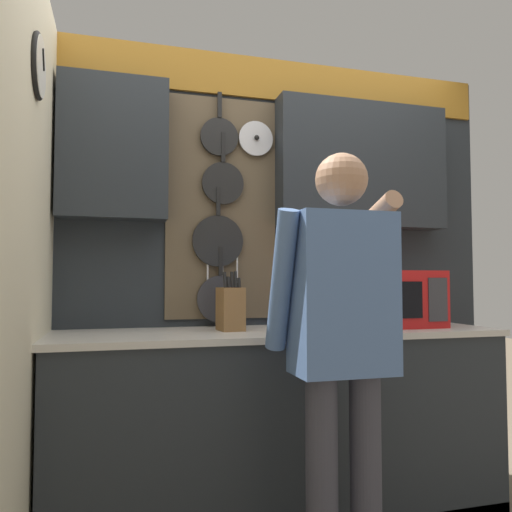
{
  "coord_description": "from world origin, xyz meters",
  "views": [
    {
      "loc": [
        -0.79,
        -2.36,
        1.17
      ],
      "look_at": [
        -0.07,
        0.2,
        1.3
      ],
      "focal_mm": 35.0,
      "sensor_mm": 36.0,
      "label": 1
    }
  ],
  "objects_px": {
    "microwave": "(387,299)",
    "utensil_crock": "(317,312)",
    "knife_block": "(230,308)",
    "person": "(341,328)"
  },
  "relations": [
    {
      "from": "microwave",
      "to": "utensil_crock",
      "type": "xyz_separation_m",
      "value": [
        -0.4,
        0.0,
        -0.06
      ]
    },
    {
      "from": "microwave",
      "to": "knife_block",
      "type": "xyz_separation_m",
      "value": [
        -0.86,
        0.0,
        -0.04
      ]
    },
    {
      "from": "knife_block",
      "to": "person",
      "type": "bearing_deg",
      "value": -65.12
    },
    {
      "from": "knife_block",
      "to": "person",
      "type": "xyz_separation_m",
      "value": [
        0.29,
        -0.63,
        -0.05
      ]
    },
    {
      "from": "microwave",
      "to": "person",
      "type": "relative_size",
      "value": 0.3
    },
    {
      "from": "utensil_crock",
      "to": "person",
      "type": "height_order",
      "value": "person"
    },
    {
      "from": "microwave",
      "to": "person",
      "type": "distance_m",
      "value": 0.85
    },
    {
      "from": "utensil_crock",
      "to": "person",
      "type": "distance_m",
      "value": 0.65
    },
    {
      "from": "knife_block",
      "to": "utensil_crock",
      "type": "height_order",
      "value": "utensil_crock"
    },
    {
      "from": "knife_block",
      "to": "utensil_crock",
      "type": "xyz_separation_m",
      "value": [
        0.46,
        0.0,
        -0.03
      ]
    }
  ]
}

